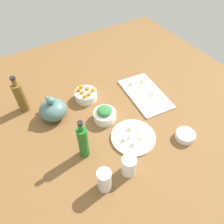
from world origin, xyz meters
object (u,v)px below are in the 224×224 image
teapot (53,110)px  bottle_1 (83,142)px  plate_tofu (133,137)px  bowl_small_side (185,136)px  bowl_greens (105,116)px  drinking_glass_0 (129,166)px  bowl_carrots (86,95)px  drinking_glass_1 (104,180)px  cutting_board (145,94)px  bottle_0 (20,97)px

teapot → bottle_1: size_ratio=0.70×
plate_tofu → bowl_small_side: (-13.72, -22.86, 1.19)cm
bowl_greens → drinking_glass_0: bearing=168.6°
bowl_carrots → drinking_glass_1: size_ratio=1.07×
bowl_small_side → drinking_glass_1: drinking_glass_1 is taller
drinking_glass_0 → plate_tofu: bearing=-41.5°
bowl_greens → bottle_1: size_ratio=0.52×
cutting_board → drinking_glass_1: 64.08cm
cutting_board → bowl_small_side: bearing=176.3°
drinking_glass_0 → bottle_0: bearing=24.6°
plate_tofu → bowl_small_side: bearing=-121.0°
bottle_1 → drinking_glass_0: size_ratio=2.27×
bowl_small_side → teapot: bearing=47.0°
teapot → drinking_glass_0: size_ratio=1.59×
bowl_greens → bowl_carrots: 20.13cm
teapot → drinking_glass_1: size_ratio=1.34×
bowl_greens → bowl_small_side: bearing=-138.2°
bottle_0 → bowl_carrots: bearing=-107.0°
bowl_carrots → bottle_1: bearing=152.7°
bottle_0 → drinking_glass_1: bearing=-165.7°
bowl_greens → drinking_glass_0: size_ratio=1.19×
plate_tofu → bowl_carrots: bearing=11.3°
cutting_board → drinking_glass_0: 53.84cm
bowl_small_side → bottle_1: 52.32cm
bottle_0 → drinking_glass_1: (-64.55, -16.47, -3.54)cm
bottle_0 → drinking_glass_1: size_ratio=1.88×
bowl_carrots → bottle_0: 36.58cm
bowl_greens → bottle_1: 25.27cm
teapot → bowl_small_side: bearing=-133.0°
plate_tofu → bowl_small_side: bowl_small_side is taller
bowl_small_side → drinking_glass_1: bearing=91.8°
drinking_glass_1 → teapot: bearing=4.3°
plate_tofu → bowl_carrots: (38.80, 7.76, 2.10)cm
teapot → drinking_glass_1: bearing=-175.7°
cutting_board → plate_tofu: bearing=132.7°
bowl_small_side → bottle_1: (18.01, 48.43, 8.19)cm
cutting_board → drinking_glass_0: bearing=134.8°
teapot → drinking_glass_0: teapot is taller
cutting_board → bowl_carrots: (15.50, 32.99, 2.20)cm
plate_tofu → teapot: (34.97, 29.42, 5.00)cm
cutting_board → drinking_glass_0: size_ratio=3.41×
bowl_greens → drinking_glass_1: size_ratio=1.00×
bowl_carrots → bottle_0: bearing=73.0°
bowl_small_side → drinking_glass_0: 35.86cm
plate_tofu → teapot: size_ratio=1.39×
plate_tofu → bottle_1: 27.57cm
plate_tofu → drinking_glass_1: drinking_glass_1 is taller
bowl_small_side → teapot: size_ratio=0.59×
bowl_small_side → bottle_1: bearing=69.6°
bottle_1 → drinking_glass_1: bearing=179.9°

